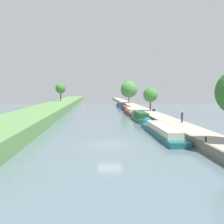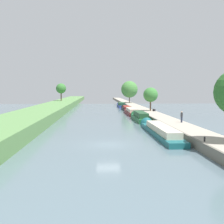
{
  "view_description": "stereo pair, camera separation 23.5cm",
  "coord_description": "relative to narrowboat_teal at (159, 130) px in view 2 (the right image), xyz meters",
  "views": [
    {
      "loc": [
        -1.43,
        -27.58,
        5.77
      ],
      "look_at": [
        2.03,
        28.77,
        1.0
      ],
      "focal_mm": 42.94,
      "sensor_mm": 36.0,
      "label": 1
    },
    {
      "loc": [
        -1.2,
        -27.6,
        5.77
      ],
      "look_at": [
        2.03,
        28.77,
        1.0
      ],
      "focal_mm": 42.94,
      "sensor_mm": 36.0,
      "label": 2
    }
  ],
  "objects": [
    {
      "name": "right_towpath",
      "position": [
        3.55,
        -6.09,
        -0.08
      ],
      "size": [
        3.6,
        260.0,
        0.93
      ],
      "color": "#A89E8E",
      "rests_on": "ground_plane"
    },
    {
      "name": "person_walking",
      "position": [
        4.5,
        4.75,
        1.26
      ],
      "size": [
        0.34,
        0.34,
        1.66
      ],
      "color": "#282D42",
      "rests_on": "right_towpath"
    },
    {
      "name": "park_bench",
      "position": [
        4.9,
        25.64,
        0.73
      ],
      "size": [
        0.44,
        1.5,
        0.47
      ],
      "color": "#333338",
      "rests_on": "right_towpath"
    },
    {
      "name": "stone_quay",
      "position": [
        1.63,
        -6.09,
        -0.05
      ],
      "size": [
        0.25,
        260.0,
        0.98
      ],
      "color": "#6B665B",
      "rests_on": "ground_plane"
    },
    {
      "name": "narrowboat_blue",
      "position": [
        0.1,
        54.2,
        0.06
      ],
      "size": [
        2.19,
        11.31,
        2.21
      ],
      "color": "#283D93",
      "rests_on": "ground_plane"
    },
    {
      "name": "mooring_bollard_near",
      "position": [
        2.05,
        -9.62,
        0.61
      ],
      "size": [
        0.16,
        0.16,
        0.45
      ],
      "color": "black",
      "rests_on": "right_towpath"
    },
    {
      "name": "tree_rightbank_midfar",
      "position": [
        3.95,
        63.43,
        5.27
      ],
      "size": [
        6.03,
        6.03,
        7.9
      ],
      "color": "#4C3828",
      "rests_on": "right_towpath"
    },
    {
      "name": "narrowboat_teal",
      "position": [
        0.0,
        0.0,
        0.0
      ],
      "size": [
        2.11,
        17.16,
        2.05
      ],
      "color": "#195B60",
      "rests_on": "ground_plane"
    },
    {
      "name": "narrowboat_black",
      "position": [
        0.32,
        41.24,
        -0.07
      ],
      "size": [
        1.97,
        11.38,
        1.87
      ],
      "color": "black",
      "rests_on": "ground_plane"
    },
    {
      "name": "ground_plane",
      "position": [
        -6.77,
        -6.09,
        -0.54
      ],
      "size": [
        160.0,
        160.0,
        0.0
      ],
      "primitive_type": "plane",
      "color": "slate"
    },
    {
      "name": "tree_leftbank_upstream",
      "position": [
        -20.41,
        61.01,
        5.56
      ],
      "size": [
        3.51,
        3.51,
        6.07
      ],
      "color": "#4C3828",
      "rests_on": "left_grassy_bank"
    },
    {
      "name": "tree_rightbank_midnear",
      "position": [
        4.21,
        26.3,
        4.01
      ],
      "size": [
        3.29,
        3.29,
        5.28
      ],
      "color": "brown",
      "rests_on": "right_towpath"
    },
    {
      "name": "narrowboat_green",
      "position": [
        0.05,
        15.75,
        0.14
      ],
      "size": [
        2.01,
        11.72,
        2.23
      ],
      "color": "#1E6033",
      "rests_on": "ground_plane"
    },
    {
      "name": "mooring_bollard_far",
      "position": [
        2.05,
        59.06,
        0.61
      ],
      "size": [
        0.16,
        0.16,
        0.45
      ],
      "color": "black",
      "rests_on": "right_towpath"
    },
    {
      "name": "narrowboat_maroon",
      "position": [
        0.02,
        28.46,
        0.05
      ],
      "size": [
        2.12,
        12.59,
        2.12
      ],
      "color": "maroon",
      "rests_on": "ground_plane"
    }
  ]
}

